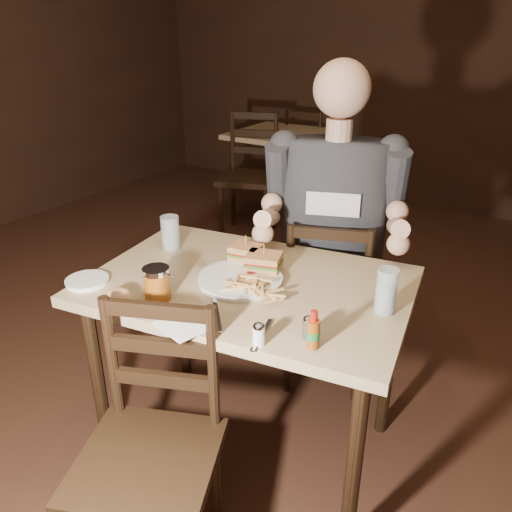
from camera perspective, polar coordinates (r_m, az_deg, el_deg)
The scene contains 24 objects.
room_shell at distance 1.77m, azimuth -7.93°, elevation 17.95°, with size 7.00×7.00×7.00m.
main_table at distance 1.84m, azimuth -0.83°, elevation -5.31°, with size 1.23×0.91×0.77m.
bg_table at distance 4.51m, azimuth 3.03°, elevation 12.85°, with size 0.80×0.80×0.77m.
chair_far at distance 2.39m, azimuth 8.18°, elevation -4.92°, with size 0.40×0.44×0.86m, color black, non-canonical shape.
chair_near at distance 1.62m, azimuth -12.39°, elevation -22.01°, with size 0.40×0.44×0.88m, color black, non-canonical shape.
bg_chair_far at distance 5.04m, azimuth 6.11°, elevation 11.32°, with size 0.42×0.46×0.90m, color black, non-canonical shape.
bg_chair_near at distance 4.10m, azimuth -0.87°, elevation 8.95°, with size 0.45×0.50×0.98m, color black, non-canonical shape.
diner at distance 2.12m, azimuth 8.95°, elevation 7.13°, with size 0.61×0.48×1.05m, color #302F34, non-canonical shape.
dinner_plate at distance 1.78m, azimuth -1.80°, elevation -2.80°, with size 0.29×0.29×0.02m, color white.
sandwich_left at distance 1.90m, azimuth -1.19°, elevation 0.90°, with size 0.11×0.09×0.10m, color tan, non-canonical shape.
sandwich_right at distance 1.82m, azimuth 0.91°, elevation -0.03°, with size 0.12×0.10×0.10m, color tan, non-canonical shape.
fries_pile at distance 1.69m, azimuth -0.02°, elevation -3.50°, with size 0.25×0.17×0.04m, color tan, non-canonical shape.
ketchup_dollop at distance 1.81m, azimuth -0.47°, elevation -1.79°, with size 0.04×0.04×0.01m, color maroon.
glass_left at distance 2.07m, azimuth -9.76°, elevation 2.66°, with size 0.07×0.07×0.14m, color silver.
glass_right at distance 1.62m, azimuth 14.66°, elevation -3.89°, with size 0.07×0.07×0.15m, color silver.
hot_sauce at distance 1.42m, azimuth 6.57°, elevation -8.33°, with size 0.04×0.04×0.12m, color brown, non-canonical shape.
salt_shaker at distance 1.44m, azimuth 0.33°, elevation -8.98°, with size 0.04×0.04×0.07m, color white, non-canonical shape.
pepper_shaker at distance 1.48m, azimuth 6.03°, elevation -8.16°, with size 0.04×0.04×0.07m, color #38332D, non-canonical shape.
syrup_dispenser at distance 1.69m, azimuth -11.26°, elevation -3.11°, with size 0.09×0.09×0.11m, color brown, non-canonical shape.
napkin at distance 1.56m, azimuth -8.17°, elevation -7.72°, with size 0.15×0.14×0.00m, color white.
knife at distance 1.60m, azimuth -4.51°, elevation -6.49°, with size 0.01×0.22×0.01m, color silver.
fork at distance 1.49m, azimuth 0.65°, elevation -8.97°, with size 0.01×0.18×0.01m, color silver.
side_plate at distance 1.88m, azimuth -18.72°, elevation -2.79°, with size 0.15×0.15×0.01m, color white.
bread_roll at distance 1.69m, azimuth -15.37°, elevation -4.40°, with size 0.09×0.07×0.05m, color tan.
Camera 1 is at (1.13, -1.35, 1.60)m, focal length 35.00 mm.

